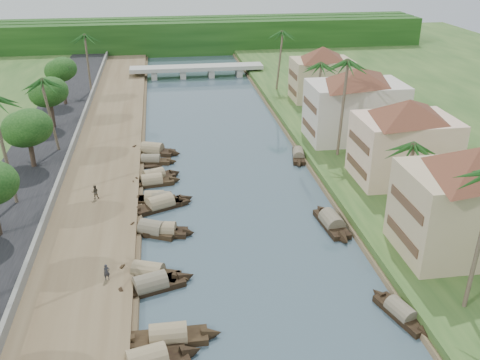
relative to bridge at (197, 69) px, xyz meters
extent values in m
plane|color=#3A4D58|center=(0.00, -72.00, -1.72)|extent=(220.00, 220.00, 0.00)
cube|color=brown|center=(-16.00, -52.00, -1.32)|extent=(10.00, 180.00, 0.80)
cube|color=#26471C|center=(19.00, -52.00, -1.12)|extent=(16.00, 180.00, 1.20)
cube|color=black|center=(-24.50, -52.00, -1.02)|extent=(8.00, 180.00, 1.40)
cube|color=slate|center=(-20.20, -52.00, -0.37)|extent=(0.40, 180.00, 1.10)
cube|color=#11330E|center=(0.00, 23.00, 2.28)|extent=(120.00, 4.00, 8.00)
cube|color=#11330E|center=(0.00, 28.00, 2.28)|extent=(120.00, 4.00, 8.00)
cube|color=#11330E|center=(0.00, 33.00, 2.28)|extent=(120.00, 4.00, 8.00)
cube|color=#9F9F95|center=(0.00, 0.00, 0.28)|extent=(28.00, 4.00, 0.80)
cube|color=#9F9F95|center=(-9.00, 0.00, -0.82)|extent=(1.20, 3.50, 1.80)
cube|color=#9F9F95|center=(-3.00, 0.00, -0.82)|extent=(1.20, 3.50, 1.80)
cube|color=#9F9F95|center=(3.00, 0.00, -0.82)|extent=(1.20, 3.50, 1.80)
cube|color=#9F9F95|center=(9.00, 0.00, -0.82)|extent=(1.20, 3.50, 1.80)
cube|color=tan|center=(19.00, -74.00, 3.48)|extent=(12.00, 8.00, 8.00)
pyramid|color=brown|center=(19.00, -74.00, 8.58)|extent=(14.85, 14.85, 2.20)
cube|color=brown|center=(12.95, -74.00, 1.48)|extent=(0.10, 6.40, 0.90)
cube|color=brown|center=(12.95, -74.00, 4.68)|extent=(0.10, 6.40, 0.90)
cube|color=beige|center=(20.00, -58.00, 3.23)|extent=(11.00, 8.00, 7.50)
pyramid|color=brown|center=(20.00, -58.00, 8.08)|extent=(14.11, 14.11, 2.20)
cube|color=brown|center=(14.45, -58.00, 1.35)|extent=(0.10, 6.40, 0.90)
cube|color=brown|center=(14.45, -58.00, 4.35)|extent=(0.10, 6.40, 0.90)
cube|color=beige|center=(19.00, -44.00, 3.48)|extent=(13.00, 8.00, 8.00)
pyramid|color=brown|center=(19.00, -44.00, 8.58)|extent=(15.59, 15.59, 2.20)
cube|color=brown|center=(12.45, -44.00, 1.48)|extent=(0.10, 6.40, 0.90)
cube|color=brown|center=(12.45, -44.00, 4.68)|extent=(0.10, 6.40, 0.90)
cube|color=tan|center=(20.00, -24.00, 2.98)|extent=(10.00, 7.00, 7.00)
pyramid|color=brown|center=(20.00, -24.00, 7.58)|extent=(12.62, 12.62, 2.20)
cube|color=brown|center=(14.95, -24.00, 1.23)|extent=(0.10, 5.60, 0.90)
cube|color=brown|center=(14.95, -24.00, 4.03)|extent=(0.10, 5.60, 0.90)
cone|color=black|center=(-6.62, -82.73, -1.44)|extent=(2.09, 2.21, 2.05)
cube|color=black|center=(-8.22, -81.04, -1.52)|extent=(5.90, 1.86, 0.70)
cone|color=black|center=(-4.95, -81.05, -1.44)|extent=(1.69, 1.66, 1.84)
cone|color=black|center=(-11.50, -81.03, -1.44)|extent=(1.69, 1.66, 1.84)
cylinder|color=#998061|center=(-8.22, -81.04, -1.14)|extent=(4.51, 1.93, 1.91)
cube|color=black|center=(-9.56, -74.33, -1.52)|extent=(6.16, 3.52, 0.70)
cone|color=black|center=(-6.45, -73.37, -1.44)|extent=(2.11, 2.11, 1.87)
cone|color=black|center=(-12.68, -75.29, -1.44)|extent=(2.11, 2.11, 1.87)
cylinder|color=#726855|center=(-9.56, -74.33, -1.14)|extent=(4.86, 3.18, 1.95)
cube|color=black|center=(-9.78, -72.54, -1.52)|extent=(5.90, 3.80, 0.70)
cone|color=black|center=(-6.88, -73.66, -1.44)|extent=(2.13, 2.18, 1.89)
cone|color=black|center=(-12.68, -71.41, -1.44)|extent=(2.13, 2.18, 1.89)
cylinder|color=#998061|center=(-9.78, -72.54, -1.14)|extent=(4.70, 3.39, 1.97)
cube|color=black|center=(-8.09, -65.22, -1.52)|extent=(4.59, 2.52, 0.70)
cone|color=black|center=(-5.73, -65.71, -1.44)|extent=(1.56, 1.74, 1.64)
cone|color=black|center=(-10.45, -64.74, -1.44)|extent=(1.56, 1.74, 1.64)
cylinder|color=#998061|center=(-8.09, -65.22, -1.14)|extent=(3.60, 2.37, 1.74)
cube|color=black|center=(-9.46, -64.82, -1.52)|extent=(5.38, 3.88, 0.70)
cone|color=black|center=(-6.92, -66.07, -1.44)|extent=(2.06, 2.13, 1.81)
cone|color=black|center=(-12.01, -63.58, -1.44)|extent=(2.06, 2.13, 1.81)
cylinder|color=#726855|center=(-9.46, -64.82, -1.14)|extent=(4.34, 3.42, 1.90)
cube|color=black|center=(-8.51, -59.32, -1.52)|extent=(6.20, 4.11, 0.70)
cone|color=black|center=(-5.49, -57.99, -1.44)|extent=(2.24, 2.23, 1.88)
cone|color=black|center=(-11.54, -60.65, -1.44)|extent=(2.24, 2.23, 1.88)
cylinder|color=#998061|center=(-8.51, -59.32, -1.14)|extent=(4.94, 3.61, 1.95)
cube|color=black|center=(-9.16, -57.82, -1.52)|extent=(4.68, 2.11, 0.70)
cone|color=black|center=(-6.65, -58.06, -1.44)|extent=(1.47, 1.64, 1.67)
cone|color=black|center=(-11.67, -57.59, -1.44)|extent=(1.47, 1.64, 1.67)
cylinder|color=#998061|center=(-9.16, -57.82, -1.14)|extent=(3.62, 2.08, 1.76)
cube|color=black|center=(-8.64, -58.00, -1.52)|extent=(5.75, 2.79, 0.70)
cone|color=black|center=(-5.64, -58.66, -1.44)|extent=(1.85, 1.78, 1.66)
cone|color=black|center=(-11.64, -57.35, -1.44)|extent=(1.85, 1.78, 1.66)
cylinder|color=#726855|center=(-8.64, -58.00, -1.14)|extent=(4.49, 2.57, 1.71)
cube|color=black|center=(-9.47, -53.09, -1.52)|extent=(5.41, 2.43, 0.70)
cone|color=black|center=(-6.60, -52.68, -1.44)|extent=(1.71, 1.74, 1.71)
cone|color=black|center=(-12.34, -53.50, -1.44)|extent=(1.71, 1.74, 1.71)
cylinder|color=#998061|center=(-9.47, -53.09, -1.14)|extent=(4.20, 2.32, 1.78)
cube|color=black|center=(-9.21, -51.70, -1.52)|extent=(5.49, 3.62, 0.70)
cone|color=black|center=(-6.53, -50.61, -1.44)|extent=(2.01, 2.06, 1.77)
cone|color=black|center=(-11.89, -52.79, -1.44)|extent=(2.01, 2.06, 1.77)
cylinder|color=#998061|center=(-9.21, -51.70, -1.14)|extent=(4.38, 3.22, 1.86)
cube|color=black|center=(-9.61, -46.26, -1.52)|extent=(5.30, 2.25, 0.70)
cone|color=black|center=(-6.79, -46.73, -1.44)|extent=(1.64, 1.51, 1.45)
cone|color=black|center=(-12.42, -45.79, -1.44)|extent=(1.64, 1.51, 1.45)
cylinder|color=#726855|center=(-9.61, -46.26, -1.14)|extent=(4.11, 2.11, 1.49)
cube|color=black|center=(-9.41, -42.66, -1.52)|extent=(6.38, 4.13, 0.70)
cone|color=black|center=(-6.29, -43.94, -1.44)|extent=(2.30, 2.31, 1.97)
cone|color=black|center=(-12.54, -41.38, -1.44)|extent=(2.30, 2.31, 1.97)
cylinder|color=#998061|center=(-9.41, -42.66, -1.14)|extent=(5.08, 3.66, 2.06)
cube|color=black|center=(10.17, -80.94, -1.52)|extent=(2.93, 5.42, 0.70)
cone|color=black|center=(9.33, -78.17, -1.44)|extent=(1.70, 1.80, 1.50)
cone|color=black|center=(11.01, -83.71, -1.44)|extent=(1.70, 1.80, 1.50)
cylinder|color=#726855|center=(10.17, -80.94, -1.14)|extent=(2.63, 4.26, 1.54)
cube|color=black|center=(9.11, -66.07, -1.52)|extent=(2.44, 6.13, 0.70)
cone|color=black|center=(8.81, -62.77, -1.44)|extent=(1.86, 1.87, 1.90)
cone|color=black|center=(9.42, -69.38, -1.44)|extent=(1.86, 1.87, 1.90)
cylinder|color=#726855|center=(9.11, -66.07, -1.14)|extent=(2.39, 4.73, 1.97)
cube|color=black|center=(10.28, -47.35, -1.52)|extent=(2.62, 5.56, 0.70)
cone|color=black|center=(10.91, -44.45, -1.44)|extent=(1.67, 1.77, 1.55)
cone|color=black|center=(9.66, -50.26, -1.44)|extent=(1.67, 1.77, 1.55)
cylinder|color=#726855|center=(10.28, -47.35, -1.14)|extent=(2.41, 4.33, 1.59)
cube|color=black|center=(-9.62, -74.01, -1.62)|extent=(3.81, 2.28, 0.35)
cone|color=black|center=(-7.67, -73.17, -1.62)|extent=(1.20, 1.15, 0.84)
cone|color=black|center=(-11.58, -74.86, -1.62)|extent=(1.20, 1.15, 0.84)
cube|color=black|center=(-10.64, -47.66, -1.62)|extent=(3.65, 0.82, 0.35)
cone|color=black|center=(-8.60, -47.60, -1.62)|extent=(0.93, 0.75, 0.73)
cone|color=black|center=(-12.69, -47.71, -1.62)|extent=(0.93, 0.75, 0.73)
cylinder|color=brown|center=(15.00, -81.80, 5.40)|extent=(0.64, 0.36, 11.84)
cylinder|color=brown|center=(16.00, -67.47, 3.56)|extent=(0.74, 0.36, 8.18)
sphere|color=#1E4E1A|center=(16.00, -67.47, 7.49)|extent=(3.20, 3.20, 3.20)
cylinder|color=brown|center=(15.00, -49.76, 5.77)|extent=(0.78, 0.36, 12.60)
sphere|color=#1E4E1A|center=(15.00, -49.76, 11.82)|extent=(3.20, 3.20, 3.20)
cylinder|color=brown|center=(16.00, -34.82, 3.90)|extent=(1.15, 0.36, 8.84)
sphere|color=#1E4E1A|center=(16.00, -34.82, 8.15)|extent=(3.20, 3.20, 3.20)
cylinder|color=brown|center=(-24.00, -58.30, 5.65)|extent=(0.92, 0.36, 11.95)
cylinder|color=brown|center=(-22.00, -42.89, 4.50)|extent=(1.32, 0.36, 9.64)
sphere|color=#1E4E1A|center=(-22.00, -42.89, 9.13)|extent=(3.20, 3.20, 3.20)
cylinder|color=brown|center=(14.00, -16.30, 4.82)|extent=(1.25, 0.36, 10.68)
sphere|color=#1E4E1A|center=(14.00, -16.30, 9.95)|extent=(3.20, 3.20, 3.20)
cylinder|color=brown|center=(-20.50, -13.59, 4.82)|extent=(0.38, 0.36, 10.29)
sphere|color=#1E4E1A|center=(-20.50, -13.59, 9.77)|extent=(3.20, 3.20, 3.20)
cylinder|color=#463428|center=(-24.00, -48.30, 1.37)|extent=(0.60, 0.60, 3.47)
ellipsoid|color=#11330E|center=(-24.00, -48.30, 4.69)|extent=(5.38, 5.38, 4.42)
cylinder|color=#463428|center=(-24.00, -33.13, 1.48)|extent=(0.60, 0.60, 3.68)
ellipsoid|color=#11330E|center=(-24.00, -33.13, 4.99)|extent=(5.02, 5.02, 4.13)
cylinder|color=#463428|center=(-24.00, -21.10, 1.65)|extent=(0.60, 0.60, 4.03)
ellipsoid|color=#11330E|center=(-24.00, -21.10, 5.50)|extent=(4.65, 4.65, 3.82)
cylinder|color=#463428|center=(24.00, -40.77, 1.08)|extent=(0.60, 0.60, 3.27)
ellipsoid|color=#11330E|center=(24.00, -40.77, 4.20)|extent=(4.18, 4.18, 3.44)
imported|color=#2A2B33|center=(-13.21, -73.43, -0.18)|extent=(0.63, 0.51, 1.49)
imported|color=#383227|center=(-15.69, -57.44, -0.11)|extent=(0.87, 0.73, 1.62)
camera|label=1|loc=(-7.55, -112.83, 26.15)|focal=40.00mm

